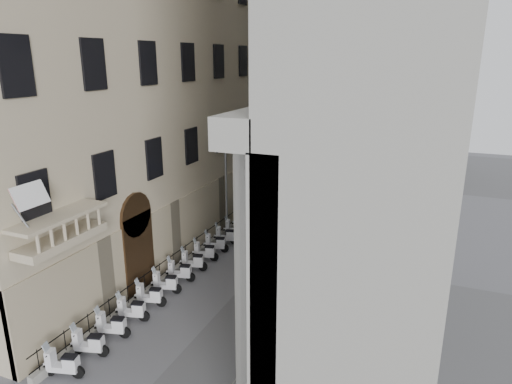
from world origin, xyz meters
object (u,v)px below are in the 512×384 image
at_px(security_tent, 275,189).
at_px(info_kiosk, 260,216).
at_px(pedestrian_b, 344,195).
at_px(pedestrian_a, 307,227).
at_px(scooter_0, 65,377).
at_px(street_lamp, 230,168).

height_order(security_tent, info_kiosk, security_tent).
bearing_deg(security_tent, pedestrian_b, 56.52).
bearing_deg(security_tent, pedestrian_a, -36.96).
height_order(scooter_0, pedestrian_a, pedestrian_a).
bearing_deg(street_lamp, security_tent, 49.06).
height_order(street_lamp, pedestrian_a, street_lamp).
bearing_deg(info_kiosk, pedestrian_b, 47.87).
height_order(scooter_0, info_kiosk, info_kiosk).
bearing_deg(pedestrian_a, security_tent, -29.77).
height_order(street_lamp, info_kiosk, street_lamp).
height_order(security_tent, pedestrian_b, security_tent).
height_order(scooter_0, security_tent, security_tent).
relative_size(street_lamp, info_kiosk, 4.82).
relative_size(scooter_0, pedestrian_b, 0.95).
bearing_deg(info_kiosk, scooter_0, -104.97).
relative_size(street_lamp, pedestrian_a, 4.80).
height_order(scooter_0, street_lamp, street_lamp).
bearing_deg(pedestrian_a, scooter_0, 81.82).
relative_size(security_tent, pedestrian_b, 2.40).
xyz_separation_m(scooter_0, info_kiosk, (0.97, 18.57, 0.87)).
distance_m(info_kiosk, pedestrian_b, 9.19).
distance_m(street_lamp, pedestrian_a, 6.79).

